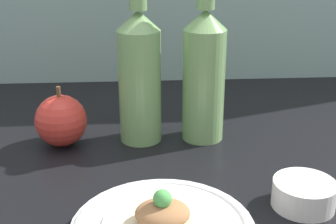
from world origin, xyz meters
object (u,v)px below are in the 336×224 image
apple (61,121)px  dipping_bowl (304,194)px  cider_bottle_left (140,73)px  cider_bottle_right (204,72)px  plated_food (162,217)px

apple → dipping_bowl: bearing=-31.6°
cider_bottle_left → apple: 15.86cm
cider_bottle_left → dipping_bowl: bearing=-46.8°
cider_bottle_right → apple: size_ratio=2.90×
apple → cider_bottle_left: bearing=5.8°
plated_food → dipping_bowl: plated_food is taller
plated_food → cider_bottle_right: (8.74, 29.06, 9.37)cm
cider_bottle_left → plated_food: bearing=-85.5°
cider_bottle_left → cider_bottle_right: size_ratio=1.00×
cider_bottle_right → apple: 25.99cm
plated_food → cider_bottle_right: size_ratio=0.48×
plated_food → cider_bottle_right: cider_bottle_right is taller
cider_bottle_right → apple: cider_bottle_right is taller
plated_food → cider_bottle_left: cider_bottle_left is taller
plated_food → dipping_bowl: size_ratio=1.72×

